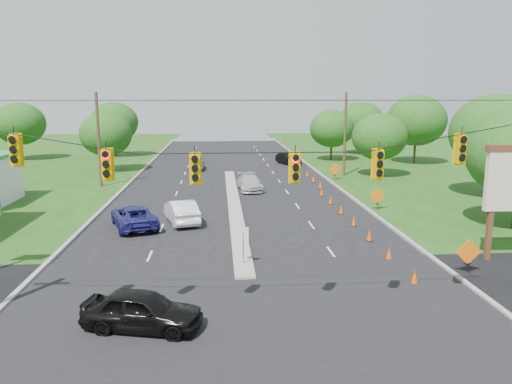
{
  "coord_description": "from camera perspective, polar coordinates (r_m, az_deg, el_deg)",
  "views": [
    {
      "loc": [
        -1.18,
        -18.27,
        8.51
      ],
      "look_at": [
        1.07,
        11.57,
        2.8
      ],
      "focal_mm": 35.0,
      "sensor_mm": 36.0,
      "label": 1
    }
  ],
  "objects": [
    {
      "name": "curb_right",
      "position": [
        50.29,
        8.72,
        0.94
      ],
      "size": [
        0.25,
        110.0,
        0.16
      ],
      "primitive_type": "cube",
      "color": "gray",
      "rests_on": "ground"
    },
    {
      "name": "median",
      "position": [
        40.2,
        -2.53,
        -1.43
      ],
      "size": [
        1.0,
        34.0,
        0.18
      ],
      "primitive_type": "cube",
      "color": "gray",
      "rests_on": "ground"
    },
    {
      "name": "utility_pole_far_left",
      "position": [
        49.74,
        -17.54,
        5.68
      ],
      "size": [
        0.28,
        0.28,
        9.0
      ],
      "primitive_type": "cylinder",
      "color": "#422D1C",
      "rests_on": "ground"
    },
    {
      "name": "white_sedan",
      "position": [
        34.63,
        -8.53,
        -2.19
      ],
      "size": [
        2.9,
        5.1,
        1.59
      ],
      "primitive_type": "imported",
      "rotation": [
        0.0,
        0.0,
        3.41
      ],
      "color": "white",
      "rests_on": "ground"
    },
    {
      "name": "dark_car_receding",
      "position": [
        64.27,
        3.7,
        3.82
      ],
      "size": [
        2.99,
        4.65,
        1.45
      ],
      "primitive_type": "imported",
      "rotation": [
        0.0,
        0.0,
        0.36
      ],
      "color": "black",
      "rests_on": "ground"
    },
    {
      "name": "signal_span",
      "position": [
        17.66,
        -0.56,
        -0.76
      ],
      "size": [
        25.6,
        0.32,
        9.0
      ],
      "color": "#422D1C",
      "rests_on": "ground"
    },
    {
      "name": "cone_6",
      "position": [
        43.97,
        7.52,
        0.01
      ],
      "size": [
        0.32,
        0.32,
        0.7
      ],
      "primitive_type": "cone",
      "color": "#FF4B00",
      "rests_on": "ground"
    },
    {
      "name": "silver_car_oncoming",
      "position": [
        59.98,
        -6.81,
        3.31
      ],
      "size": [
        1.82,
        4.51,
        1.54
      ],
      "primitive_type": "imported",
      "rotation": [
        0.0,
        0.0,
        3.14
      ],
      "color": "gray",
      "rests_on": "ground"
    },
    {
      "name": "work_sign_1",
      "position": [
        38.91,
        13.71,
        -0.5
      ],
      "size": [
        1.27,
        0.58,
        1.37
      ],
      "color": "black",
      "rests_on": "ground"
    },
    {
      "name": "black_sedan",
      "position": [
        19.39,
        -12.85,
        -13.05
      ],
      "size": [
        4.75,
        2.78,
        1.52
      ],
      "primitive_type": "imported",
      "rotation": [
        0.0,
        0.0,
        1.34
      ],
      "color": "black",
      "rests_on": "ground"
    },
    {
      "name": "cone_0",
      "position": [
        24.48,
        17.66,
        -9.2
      ],
      "size": [
        0.32,
        0.32,
        0.7
      ],
      "primitive_type": "cone",
      "color": "#FF4B00",
      "rests_on": "ground"
    },
    {
      "name": "cone_7",
      "position": [
        47.46,
        7.37,
        0.81
      ],
      "size": [
        0.32,
        0.32,
        0.7
      ],
      "primitive_type": "cone",
      "color": "#FF4B00",
      "rests_on": "ground"
    },
    {
      "name": "work_sign_2",
      "position": [
        52.21,
        9.01,
        2.5
      ],
      "size": [
        1.27,
        0.58,
        1.37
      ],
      "color": "black",
      "rests_on": "ground"
    },
    {
      "name": "work_sign_0",
      "position": [
        26.35,
        23.1,
        -6.44
      ],
      "size": [
        1.27,
        0.58,
        1.37
      ],
      "color": "black",
      "rests_on": "ground"
    },
    {
      "name": "tree_4",
      "position": [
        75.3,
        -25.37,
        7.07
      ],
      "size": [
        6.72,
        6.72,
        7.84
      ],
      "color": "black",
      "rests_on": "ground"
    },
    {
      "name": "cone_4",
      "position": [
        37.29,
        9.7,
        -1.99
      ],
      "size": [
        0.32,
        0.32,
        0.7
      ],
      "primitive_type": "cone",
      "color": "#FF4B00",
      "rests_on": "ground"
    },
    {
      "name": "cone_8",
      "position": [
        50.85,
        6.58,
        1.5
      ],
      "size": [
        0.32,
        0.32,
        0.7
      ],
      "primitive_type": "cone",
      "color": "#FF4B00",
      "rests_on": "ground"
    },
    {
      "name": "cone_2",
      "position": [
        30.76,
        12.83,
        -4.86
      ],
      "size": [
        0.32,
        0.32,
        0.7
      ],
      "primitive_type": "cone",
      "color": "#FF4B00",
      "rests_on": "ground"
    },
    {
      "name": "cone_9",
      "position": [
        54.24,
        5.89,
        2.09
      ],
      "size": [
        0.32,
        0.32,
        0.7
      ],
      "primitive_type": "cone",
      "color": "#FF4B00",
      "rests_on": "ground"
    },
    {
      "name": "silver_car_far",
      "position": [
        46.17,
        -0.73,
        1.07
      ],
      "size": [
        2.33,
        5.01,
        1.42
      ],
      "primitive_type": "imported",
      "rotation": [
        0.0,
        0.0,
        0.07
      ],
      "color": "#B5B6BB",
      "rests_on": "ground"
    },
    {
      "name": "ground",
      "position": [
        20.19,
        -0.57,
        -14.13
      ],
      "size": [
        160.0,
        160.0,
        0.0
      ],
      "primitive_type": "plane",
      "color": "black",
      "rests_on": "ground"
    },
    {
      "name": "curb_left",
      "position": [
        49.82,
        -14.56,
        0.62
      ],
      "size": [
        0.25,
        110.0,
        0.16
      ],
      "primitive_type": "cube",
      "color": "gray",
      "rests_on": "ground"
    },
    {
      "name": "blue_pickup",
      "position": [
        33.98,
        -13.79,
        -2.72
      ],
      "size": [
        4.06,
        5.87,
        1.49
      ],
      "primitive_type": "imported",
      "rotation": [
        0.0,
        0.0,
        3.47
      ],
      "color": "navy",
      "rests_on": "ground"
    },
    {
      "name": "tree_11",
      "position": [
        76.35,
        11.92,
        7.91
      ],
      "size": [
        6.72,
        6.72,
        7.84
      ],
      "color": "black",
      "rests_on": "ground"
    },
    {
      "name": "tree_12",
      "position": [
        68.11,
        8.65,
        7.17
      ],
      "size": [
        5.88,
        5.88,
        6.86
      ],
      "color": "black",
      "rests_on": "ground"
    },
    {
      "name": "median_sign",
      "position": [
        25.3,
        -1.47,
        -5.37
      ],
      "size": [
        0.55,
        0.06,
        2.05
      ],
      "color": "gray",
      "rests_on": "ground"
    },
    {
      "name": "utility_pole_far_right",
      "position": [
        55.14,
        10.13,
        6.47
      ],
      "size": [
        0.28,
        0.28,
        9.0
      ],
      "primitive_type": "cylinder",
      "color": "#422D1C",
      "rests_on": "ground"
    },
    {
      "name": "cone_1",
      "position": [
        27.57,
        14.96,
        -6.79
      ],
      "size": [
        0.32,
        0.32,
        0.7
      ],
      "primitive_type": "cone",
      "color": "#FF4B00",
      "rests_on": "ground"
    },
    {
      "name": "tree_6",
      "position": [
        74.84,
        -15.87,
        7.68
      ],
      "size": [
        6.72,
        6.72,
        7.84
      ],
      "color": "black",
      "rests_on": "ground"
    },
    {
      "name": "tree_10",
      "position": [
        67.23,
        17.86,
        7.79
      ],
      "size": [
        7.56,
        7.56,
        8.82
      ],
      "color": "black",
      "rests_on": "ground"
    },
    {
      "name": "cone_3",
      "position": [
        34.0,
        11.11,
        -3.29
      ],
      "size": [
        0.32,
        0.32,
        0.7
      ],
      "primitive_type": "cone",
      "color": "#FF4B00",
      "rests_on": "ground"
    },
    {
      "name": "cone_5",
      "position": [
        40.62,
        8.52,
        -0.91
      ],
      "size": [
        0.32,
        0.32,
        0.7
      ],
      "primitive_type": "cone",
      "color": "#FF4B00",
      "rests_on": "ground"
    },
    {
      "name": "tree_5",
      "position": [
        59.81,
        -16.78,
        6.35
      ],
      "size": [
        5.88,
        5.88,
        6.86
      ],
      "color": "black",
      "rests_on": "ground"
    },
    {
      "name": "tree_9",
      "position": [
        55.18,
        13.93,
        6.15
      ],
      "size": [
        5.88,
        5.88,
        6.86
      ],
      "color": "black",
      "rests_on": "ground"
    },
    {
      "name": "tree_8",
      "position": [
        46.56,
        25.72,
        6.13
      ],
      "size": [
        7.56,
        7.56,
        8.82
      ],
      "color": "black",
      "rests_on": "ground"
    },
    {
      "name": "cross_street",
      "position": [
        20.19,
        -0.57,
        -14.13
      ],
      "size": [
        160.0,
        14.0,
        0.02
      ],
      "primitive_type": "cube",
      "color": "black",
      "rests_on": "ground"
    }
  ]
}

